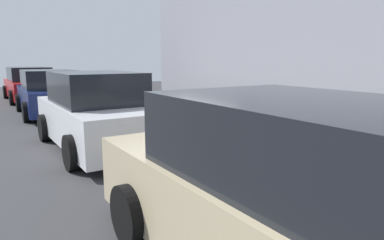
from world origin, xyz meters
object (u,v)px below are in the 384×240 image
at_px(bollard_post, 161,112).
at_px(parked_car_white_1, 97,113).
at_px(suitcase_olive_3, 263,138).
at_px(suitcase_teal_7, 201,121).
at_px(parked_car_navy_2, 49,94).
at_px(parked_car_red_3, 30,85).
at_px(suitcase_teal_0, 341,155).
at_px(suitcase_navy_2, 285,141).
at_px(suitcase_red_6, 216,123).
at_px(fire_hydrant, 175,110).
at_px(suitcase_black_8, 189,120).
at_px(parked_car_beige_0, 302,202).
at_px(suitcase_black_1, 309,147).
at_px(suitcase_maroon_4, 247,131).
at_px(suitcase_silver_5, 230,126).

bearing_deg(bollard_post, parked_car_white_1, 117.94).
bearing_deg(suitcase_olive_3, suitcase_teal_7, -1.24).
bearing_deg(parked_car_navy_2, parked_car_red_3, 0.00).
bearing_deg(suitcase_teal_0, suitcase_navy_2, 2.61).
relative_size(suitcase_red_6, fire_hydrant, 1.26).
bearing_deg(parked_car_white_1, fire_hydrant, -74.77).
distance_m(parked_car_white_1, parked_car_red_3, 10.41).
xyz_separation_m(suitcase_olive_3, parked_car_white_1, (2.79, 2.23, 0.28)).
height_order(bollard_post, parked_car_red_3, parked_car_red_3).
height_order(suitcase_black_8, parked_car_beige_0, parked_car_beige_0).
bearing_deg(fire_hydrant, suitcase_teal_7, 179.87).
distance_m(suitcase_black_1, suitcase_olive_3, 1.00).
xyz_separation_m(suitcase_olive_3, fire_hydrant, (3.42, -0.05, 0.08)).
xyz_separation_m(fire_hydrant, parked_car_white_1, (-0.62, 2.28, 0.20)).
xyz_separation_m(suitcase_navy_2, suitcase_maroon_4, (1.04, -0.05, -0.01)).
bearing_deg(suitcase_black_8, suitcase_teal_7, -179.41).
bearing_deg(suitcase_red_6, suitcase_black_8, 1.96).
xyz_separation_m(suitcase_teal_0, suitcase_maroon_4, (2.09, -0.01, -0.01)).
xyz_separation_m(suitcase_navy_2, parked_car_navy_2, (8.79, 2.26, 0.20)).
distance_m(suitcase_red_6, suitcase_black_8, 1.09).
distance_m(suitcase_silver_5, parked_car_white_1, 2.88).
relative_size(suitcase_teal_7, parked_car_navy_2, 0.23).
height_order(suitcase_black_1, parked_car_navy_2, parked_car_navy_2).
distance_m(suitcase_navy_2, suitcase_teal_7, 2.64).
bearing_deg(fire_hydrant, suitcase_olive_3, 179.18).
bearing_deg(parked_car_red_3, suitcase_teal_7, -168.36).
bearing_deg(parked_car_white_1, suitcase_black_1, -149.21).
distance_m(suitcase_black_8, parked_car_red_3, 10.78).
bearing_deg(suitcase_olive_3, suitcase_teal_0, -177.23).
xyz_separation_m(suitcase_maroon_4, parked_car_navy_2, (7.75, 2.31, 0.21)).
relative_size(suitcase_red_6, suitcase_black_8, 1.34).
xyz_separation_m(suitcase_silver_5, suitcase_teal_7, (1.05, 0.03, -0.06)).
bearing_deg(suitcase_silver_5, suitcase_teal_0, 179.93).
bearing_deg(parked_car_white_1, suitcase_silver_5, -126.38).
relative_size(suitcase_black_1, parked_car_red_3, 0.17).
distance_m(suitcase_red_6, parked_car_red_3, 11.85).
distance_m(suitcase_olive_3, suitcase_maroon_4, 0.55).
relative_size(suitcase_teal_0, suitcase_black_8, 1.41).
distance_m(suitcase_navy_2, parked_car_beige_0, 3.19).
relative_size(suitcase_maroon_4, parked_car_navy_2, 0.25).
bearing_deg(fire_hydrant, suitcase_silver_5, -179.29).
relative_size(fire_hydrant, parked_car_beige_0, 0.18).
relative_size(suitcase_maroon_4, bollard_post, 1.58).
height_order(suitcase_black_1, parked_car_beige_0, parked_car_beige_0).
bearing_deg(suitcase_silver_5, bollard_post, 3.61).
distance_m(suitcase_black_8, parked_car_navy_2, 6.07).
xyz_separation_m(bollard_post, parked_car_red_3, (9.28, 2.13, 0.26)).
height_order(suitcase_maroon_4, parked_car_beige_0, parked_car_beige_0).
distance_m(bollard_post, parked_car_white_1, 2.43).
bearing_deg(suitcase_black_1, suitcase_silver_5, -1.35).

